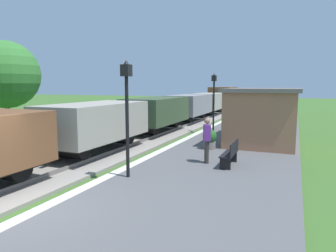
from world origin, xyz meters
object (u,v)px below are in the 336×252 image
Objects in this scene: person_waiting at (207,139)px; potted_planter at (210,139)px; tree_trackside_far at (5,75)px; bench_near_hut at (231,153)px; lamp_post_near at (127,97)px; lamp_post_far at (214,91)px; station_hut at (264,115)px; bench_down_platform at (261,122)px; freight_train at (178,108)px.

person_waiting is 2.67m from potted_planter.
person_waiting is at bearing -6.81° from tree_trackside_far.
bench_near_hut is 3.04m from potted_planter.
lamp_post_near is at bearing -136.22° from bench_near_hut.
tree_trackside_far is (-10.20, -6.85, 0.96)m from lamp_post_far.
lamp_post_far is (-3.36, 2.77, 1.15)m from station_hut.
tree_trackside_far reaches higher than station_hut.
person_waiting is (-0.93, -10.31, 0.46)m from bench_down_platform.
bench_down_platform is at bearing 36.05° from lamp_post_far.
lamp_post_near reaches higher than person_waiting.
bench_near_hut is 0.41× the size of lamp_post_near.
bench_down_platform is 0.88× the size of person_waiting.
freight_train is 42.79× the size of potted_planter.
tree_trackside_far reaches higher than bench_near_hut.
potted_planter is (-1.50, 2.64, 0.00)m from bench_near_hut.
lamp_post_far is at bearing 90.00° from lamp_post_near.
tree_trackside_far is at bearing -125.26° from freight_train.
tree_trackside_far is (-12.04, 1.44, 2.58)m from person_waiting.
potted_planter is (-0.57, 2.57, -0.46)m from person_waiting.
tree_trackside_far is at bearing -146.09° from lamp_post_far.
station_hut is 5.70m from bench_near_hut.
lamp_post_far is 0.65× the size of tree_trackside_far.
lamp_post_far is at bearing 33.91° from tree_trackside_far.
potted_planter is (4.72, -8.43, -0.73)m from freight_train.
station_hut is 8.99m from lamp_post_near.
station_hut is 3.87× the size of bench_near_hut.
lamp_post_far reaches higher than station_hut.
station_hut is at bearing 16.76° from tree_trackside_far.
bench_near_hut is 10.38m from bench_down_platform.
lamp_post_far reaches higher than bench_down_platform.
tree_trackside_far reaches higher than person_waiting.
bench_down_platform is at bearing 34.38° from tree_trackside_far.
freight_train reaches higher than bench_down_platform.
bench_down_platform is 1.64× the size of potted_planter.
potted_planter is 11.93m from tree_trackside_far.
person_waiting is 0.46× the size of lamp_post_near.
person_waiting is 3.67m from lamp_post_near.
lamp_post_near is (-1.28, -5.30, 2.08)m from potted_planter.
lamp_post_near is at bearing 31.96° from person_waiting.
bench_down_platform is (6.21, -0.69, -0.73)m from freight_train.
potted_planter is 0.16× the size of tree_trackside_far.
tree_trackside_far is at bearing -174.36° from potted_planter.
station_hut is at bearing 84.01° from bench_near_hut.
station_hut is at bearing -39.47° from lamp_post_far.
bench_near_hut is at bearing -60.70° from freight_train.
lamp_post_far is (-1.28, 5.72, 2.08)m from potted_planter.
person_waiting reaches higher than potted_planter.
bench_down_platform is 4.01m from lamp_post_far.
potted_planter is at bearing -101.58° from person_waiting.
freight_train is 12.72m from bench_near_hut.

